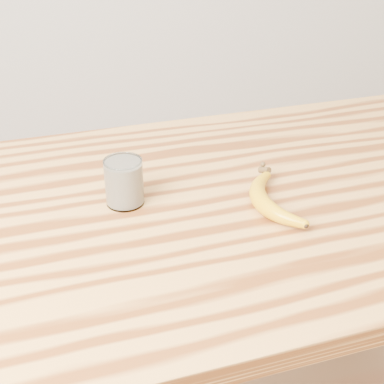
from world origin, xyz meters
name	(u,v)px	position (x,y,z in m)	size (l,w,h in m)	color
table	(262,242)	(0.00, 0.00, 0.77)	(1.20, 0.80, 0.90)	#BA803D
smoothie_glass	(124,182)	(-0.28, 0.03, 0.94)	(0.07, 0.07, 0.09)	white
banana	(260,201)	(-0.04, -0.07, 0.92)	(0.10, 0.27, 0.03)	#C88F0C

